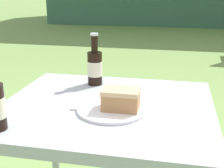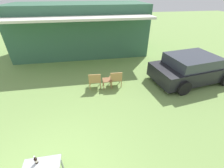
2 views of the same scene
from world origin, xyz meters
TOP-DOWN VIEW (x-y plane):
  - patio_table at (0.00, 0.00)m, footprint 0.80×0.72m
  - cake_on_plate at (0.05, -0.05)m, footprint 0.25×0.25m
  - cola_bottle_near at (-0.11, 0.23)m, footprint 0.07×0.07m
  - fork at (-0.03, -0.06)m, footprint 0.18×0.04m

SIDE VIEW (x-z plane):
  - patio_table at x=0.00m, z-range 0.28..0.98m
  - fork at x=-0.03m, z-range 0.70..0.71m
  - cake_on_plate at x=0.05m, z-range 0.69..0.77m
  - cola_bottle_near at x=-0.11m, z-range 0.67..0.90m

